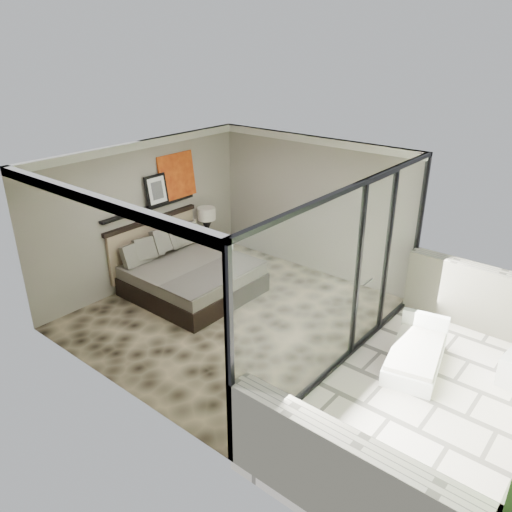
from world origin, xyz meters
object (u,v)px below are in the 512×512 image
Objects in this scene: nightstand at (209,249)px; table_lamp at (207,219)px; bed at (189,274)px; lounger at (416,354)px.

table_lamp reaches higher than nightstand.
bed is 1.43× the size of lounger.
lounger is (4.36, 0.53, -0.18)m from bed.
table_lamp is at bearing 159.37° from lounger.
bed is 3.14× the size of table_lamp.
bed is 4.39m from lounger.
lounger is (5.08, -0.73, -0.79)m from table_lamp.
bed is at bearing 174.58° from lounger.
lounger is at bearing -11.16° from nightstand.
table_lamp reaches higher than bed.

